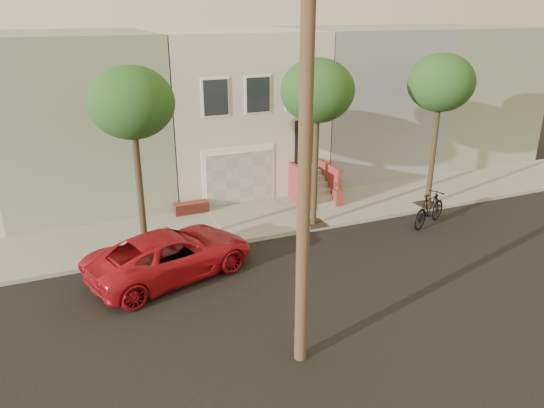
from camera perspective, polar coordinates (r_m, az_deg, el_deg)
name	(u,v)px	position (r m, az deg, el deg)	size (l,w,h in m)	color
ground	(341,276)	(16.82, 7.64, -7.93)	(90.00, 90.00, 0.00)	black
sidewalk	(275,216)	(21.10, 0.37, -1.37)	(40.00, 3.70, 0.15)	gray
house_row	(228,106)	(25.40, -4.89, 10.75)	(33.10, 11.70, 7.00)	beige
tree_left	(132,104)	(16.89, -15.26, 10.62)	(2.70, 2.57, 6.30)	#2D2116
tree_mid	(317,92)	(18.88, 5.05, 12.25)	(2.70, 2.57, 6.30)	#2D2116
tree_right	(441,84)	(21.97, 18.18, 12.52)	(2.70, 2.57, 6.30)	#2D2116
pickup_truck	(171,254)	(16.71, -11.07, -5.47)	(2.47, 5.35, 1.49)	#B3131D
motorcycle	(429,209)	(21.13, 17.02, -0.52)	(0.64, 2.27, 1.36)	black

